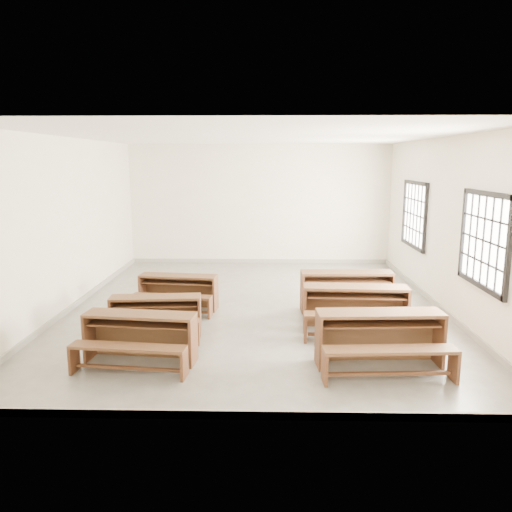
{
  "coord_description": "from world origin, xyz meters",
  "views": [
    {
      "loc": [
        0.21,
        -9.23,
        2.77
      ],
      "look_at": [
        0.0,
        0.0,
        1.0
      ],
      "focal_mm": 35.0,
      "sensor_mm": 36.0,
      "label": 1
    }
  ],
  "objects_px": {
    "desk_set_1": "(155,313)",
    "desk_set_2": "(178,290)",
    "desk_set_3": "(380,336)",
    "desk_set_4": "(356,306)",
    "desk_set_5": "(347,289)",
    "desk_set_0": "(139,335)"
  },
  "relations": [
    {
      "from": "desk_set_4",
      "to": "desk_set_5",
      "type": "bearing_deg",
      "value": 91.12
    },
    {
      "from": "desk_set_1",
      "to": "desk_set_5",
      "type": "xyz_separation_m",
      "value": [
        3.26,
        1.35,
        0.07
      ]
    },
    {
      "from": "desk_set_0",
      "to": "desk_set_3",
      "type": "bearing_deg",
      "value": 4.88
    },
    {
      "from": "desk_set_3",
      "to": "desk_set_4",
      "type": "bearing_deg",
      "value": 90.37
    },
    {
      "from": "desk_set_3",
      "to": "desk_set_4",
      "type": "xyz_separation_m",
      "value": [
        -0.09,
        1.41,
        -0.0
      ]
    },
    {
      "from": "desk_set_1",
      "to": "desk_set_5",
      "type": "distance_m",
      "value": 3.53
    },
    {
      "from": "desk_set_2",
      "to": "desk_set_0",
      "type": "bearing_deg",
      "value": -85.37
    },
    {
      "from": "desk_set_3",
      "to": "desk_set_4",
      "type": "relative_size",
      "value": 1.01
    },
    {
      "from": "desk_set_4",
      "to": "desk_set_1",
      "type": "bearing_deg",
      "value": -172.64
    },
    {
      "from": "desk_set_2",
      "to": "desk_set_5",
      "type": "bearing_deg",
      "value": 4.88
    },
    {
      "from": "desk_set_2",
      "to": "desk_set_4",
      "type": "bearing_deg",
      "value": -14.17
    },
    {
      "from": "desk_set_2",
      "to": "desk_set_4",
      "type": "relative_size",
      "value": 0.89
    },
    {
      "from": "desk_set_1",
      "to": "desk_set_2",
      "type": "height_order",
      "value": "desk_set_2"
    },
    {
      "from": "desk_set_1",
      "to": "desk_set_3",
      "type": "height_order",
      "value": "desk_set_3"
    },
    {
      "from": "desk_set_0",
      "to": "desk_set_1",
      "type": "distance_m",
      "value": 1.07
    },
    {
      "from": "desk_set_0",
      "to": "desk_set_2",
      "type": "bearing_deg",
      "value": 94.16
    },
    {
      "from": "desk_set_0",
      "to": "desk_set_5",
      "type": "bearing_deg",
      "value": 42.96
    },
    {
      "from": "desk_set_2",
      "to": "desk_set_1",
      "type": "bearing_deg",
      "value": -87.38
    },
    {
      "from": "desk_set_4",
      "to": "desk_set_2",
      "type": "bearing_deg",
      "value": 161.92
    },
    {
      "from": "desk_set_3",
      "to": "desk_set_5",
      "type": "xyz_separation_m",
      "value": [
        -0.06,
        2.5,
        -0.0
      ]
    },
    {
      "from": "desk_set_1",
      "to": "desk_set_2",
      "type": "xyz_separation_m",
      "value": [
        0.1,
        1.45,
        0.01
      ]
    },
    {
      "from": "desk_set_3",
      "to": "desk_set_1",
      "type": "bearing_deg",
      "value": 157.67
    }
  ]
}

